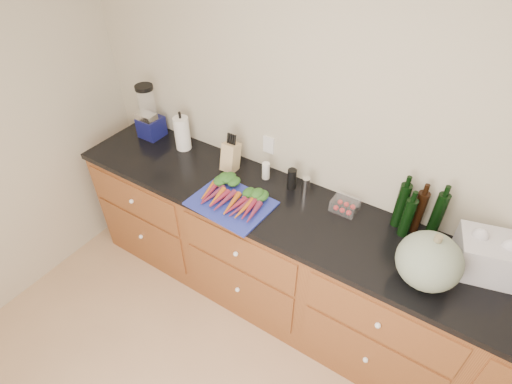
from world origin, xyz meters
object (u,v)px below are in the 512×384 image
Objects in this scene: cutting_board at (231,203)px; paper_towel at (182,133)px; blender_appliance at (149,115)px; squash at (429,261)px; tomato_box at (345,205)px; carrots at (235,196)px; knife_block at (231,157)px.

paper_towel reaches higher than cutting_board.
blender_appliance is 0.32m from paper_towel.
cutting_board is 1.15m from squash.
squash reaches higher than tomato_box.
knife_block is at bearing 129.43° from carrots.
tomato_box is at bearing 152.95° from squash.
carrots is at bearing -23.27° from paper_towel.
blender_appliance reaches higher than squash.
carrots is 2.04× the size of knife_block.
blender_appliance is at bearing 172.91° from squash.
cutting_board is at bearing -18.17° from blender_appliance.
paper_towel is 1.61× the size of tomato_box.
carrots is 0.72m from paper_towel.
squash is 1.61× the size of knife_block.
tomato_box is (1.57, 0.01, -0.14)m from blender_appliance.
tomato_box is (1.26, 0.01, -0.09)m from paper_towel.
cutting_board is 0.74m from paper_towel.
blender_appliance is 2.67× the size of tomato_box.
tomato_box is (-0.54, 0.27, -0.11)m from squash.
carrots is at bearing -50.57° from knife_block.
paper_towel reaches higher than knife_block.
carrots is 0.34m from knife_block.
carrots is at bearing 90.00° from cutting_board.
tomato_box is at bearing 28.57° from cutting_board.
blender_appliance is (-0.97, 0.28, 0.14)m from carrots.
squash is at bearing -10.21° from knife_block.
paper_towel is at bearing 156.73° from carrots.
paper_towel reaches higher than tomato_box.
blender_appliance is (-2.11, 0.26, 0.04)m from squash.
squash is at bearing 0.84° from carrots.
cutting_board is 2.47× the size of knife_block.
paper_towel is at bearing 0.40° from blender_appliance.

